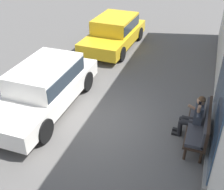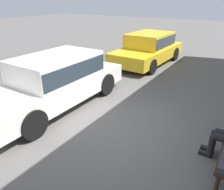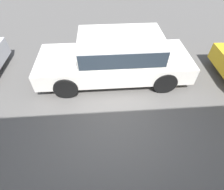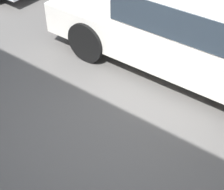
# 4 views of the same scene
# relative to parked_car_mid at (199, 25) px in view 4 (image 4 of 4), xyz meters

# --- Properties ---
(ground_plane) EXTENTS (60.00, 60.00, 0.00)m
(ground_plane) POSITION_rel_parked_car_mid_xyz_m (0.24, 1.88, -0.79)
(ground_plane) COLOR #565451
(parked_car_mid) EXTENTS (4.62, 1.83, 1.43)m
(parked_car_mid) POSITION_rel_parked_car_mid_xyz_m (0.00, 0.00, 0.00)
(parked_car_mid) COLOR white
(parked_car_mid) RESTS_ON ground_plane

